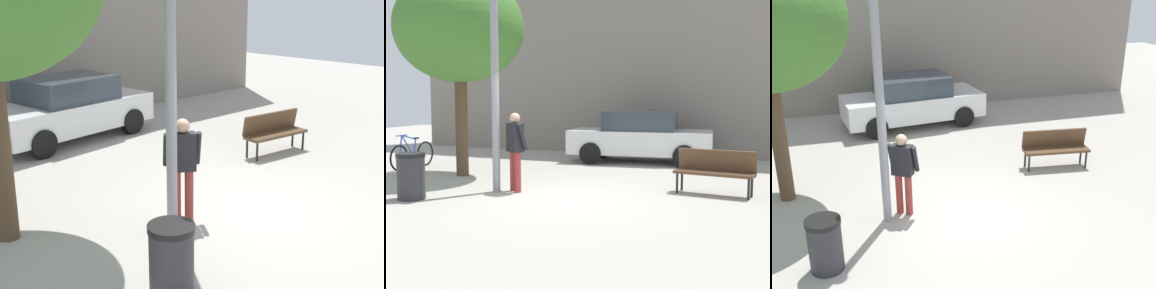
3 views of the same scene
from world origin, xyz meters
TOP-DOWN VIEW (x-y plane):
  - ground_plane at (0.00, 0.00)m, footprint 36.00×36.00m
  - lamppost at (-1.43, -0.04)m, footprint 0.28×0.28m
  - person_by_lamppost at (-1.06, 0.13)m, footprint 0.62×0.51m
  - park_bench at (2.89, 1.39)m, footprint 1.65×0.67m
  - parked_car_white at (0.18, 5.57)m, footprint 4.37×2.20m
  - trash_bin at (-2.58, -1.32)m, footprint 0.57×0.57m

SIDE VIEW (x-z plane):
  - ground_plane at x=0.00m, z-range 0.00..0.00m
  - trash_bin at x=-2.58m, z-range 0.00..0.92m
  - park_bench at x=2.89m, z-range 0.08..1.01m
  - parked_car_white at x=0.18m, z-range 0.00..1.55m
  - person_by_lamppost at x=-1.06m, z-range 0.13..1.80m
  - lamppost at x=-1.43m, z-range 0.25..5.21m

